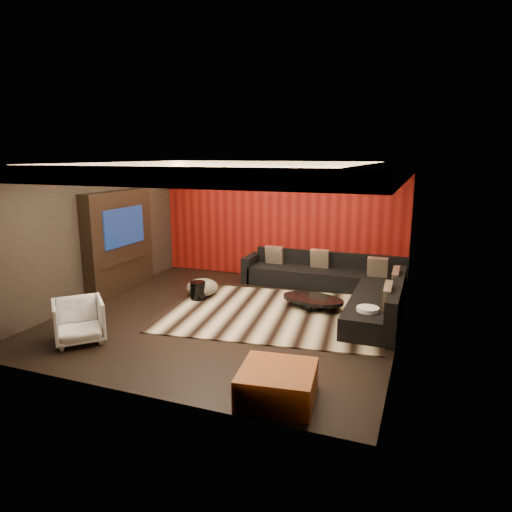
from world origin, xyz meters
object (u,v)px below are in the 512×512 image
at_px(drum_stool, 198,290).
at_px(white_side_table, 367,321).
at_px(orange_ottoman, 277,384).
at_px(armchair, 79,321).
at_px(sectional_sofa, 342,286).
at_px(coffee_table, 313,303).

relative_size(drum_stool, white_side_table, 0.80).
distance_m(orange_ottoman, armchair, 3.57).
bearing_deg(sectional_sofa, white_side_table, -67.14).
bearing_deg(coffee_table, armchair, -137.23).
xyz_separation_m(drum_stool, armchair, (-0.76, -2.58, 0.14)).
bearing_deg(coffee_table, sectional_sofa, 66.69).
bearing_deg(sectional_sofa, drum_stool, -156.35).
bearing_deg(coffee_table, white_side_table, -38.44).
xyz_separation_m(white_side_table, orange_ottoman, (-0.75, -2.53, -0.03)).
relative_size(orange_ottoman, sectional_sofa, 0.25).
height_order(white_side_table, orange_ottoman, white_side_table).
bearing_deg(armchair, drum_stool, 27.55).
height_order(drum_stool, orange_ottoman, orange_ottoman).
height_order(coffee_table, orange_ottoman, orange_ottoman).
relative_size(coffee_table, orange_ottoman, 1.37).
distance_m(drum_stool, white_side_table, 3.56).
relative_size(drum_stool, armchair, 0.48).
distance_m(coffee_table, armchair, 4.25).
relative_size(drum_stool, orange_ottoman, 0.41).
bearing_deg(orange_ottoman, drum_stool, 131.24).
bearing_deg(white_side_table, armchair, -155.26).
height_order(coffee_table, drum_stool, drum_stool).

